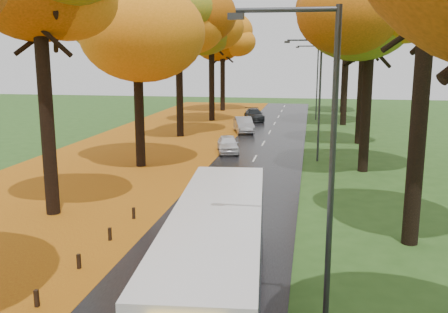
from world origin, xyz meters
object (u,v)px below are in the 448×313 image
(bus, at_px, (217,257))
(car_dark, at_px, (254,115))
(streetlamp_near, at_px, (321,157))
(streetlamp_mid, at_px, (316,90))
(streetlamp_far, at_px, (315,76))
(car_white, at_px, (228,144))
(car_silver, at_px, (244,125))

(bus, bearing_deg, car_dark, 89.95)
(streetlamp_near, height_order, streetlamp_mid, same)
(streetlamp_far, distance_m, car_dark, 7.76)
(streetlamp_far, distance_m, car_white, 21.49)
(car_silver, bearing_deg, car_white, -104.72)
(car_white, bearing_deg, streetlamp_near, -88.72)
(streetlamp_near, relative_size, streetlamp_mid, 1.00)
(streetlamp_mid, bearing_deg, car_dark, 107.52)
(streetlamp_mid, relative_size, streetlamp_far, 1.00)
(streetlamp_near, distance_m, car_white, 24.91)
(car_white, bearing_deg, bus, -94.35)
(streetlamp_mid, height_order, car_silver, streetlamp_mid)
(streetlamp_far, height_order, car_dark, streetlamp_far)
(streetlamp_near, bearing_deg, car_white, 104.40)
(streetlamp_near, xyz_separation_m, car_silver, (-6.30, 33.57, -3.99))
(streetlamp_far, distance_m, car_silver, 12.82)
(streetlamp_near, bearing_deg, streetlamp_mid, 90.00)
(streetlamp_mid, relative_size, car_dark, 1.85)
(bus, xyz_separation_m, car_dark, (-3.64, 40.54, -0.85))
(streetlamp_far, relative_size, car_dark, 1.85)
(streetlamp_mid, xyz_separation_m, streetlamp_far, (0.00, 22.00, 0.00))
(streetlamp_near, xyz_separation_m, streetlamp_mid, (0.00, 22.00, 0.00))
(streetlamp_mid, relative_size, bus, 0.73)
(car_dark, bearing_deg, streetlamp_near, -96.71)
(car_white, bearing_deg, car_dark, 77.45)
(streetlamp_mid, xyz_separation_m, car_silver, (-6.30, 11.57, -3.99))
(car_white, height_order, car_silver, car_silver)
(bus, distance_m, car_dark, 40.71)
(streetlamp_mid, distance_m, bus, 21.01)
(streetlamp_near, bearing_deg, streetlamp_far, 90.00)
(bus, bearing_deg, car_white, 93.59)
(streetlamp_near, bearing_deg, car_dark, 98.54)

